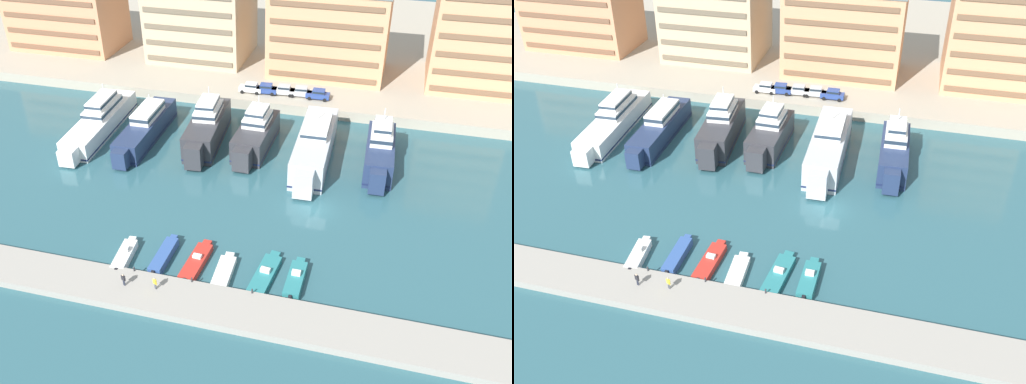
# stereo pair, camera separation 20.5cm
# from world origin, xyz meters

# --- Properties ---
(ground_plane) EXTENTS (400.00, 400.00, 0.00)m
(ground_plane) POSITION_xyz_m (0.00, 0.00, 0.00)
(ground_plane) COLOR #2D5B66
(quay_promenade) EXTENTS (180.00, 70.00, 1.80)m
(quay_promenade) POSITION_xyz_m (0.00, 61.27, 0.90)
(quay_promenade) COLOR #ADA38E
(quay_promenade) RESTS_ON ground
(pier_dock) EXTENTS (120.00, 5.63, 0.89)m
(pier_dock) POSITION_xyz_m (0.00, -20.99, 0.45)
(pier_dock) COLOR #9E998E
(pier_dock) RESTS_ON ground
(yacht_white_far_left) EXTENTS (5.65, 23.19, 7.23)m
(yacht_white_far_left) POSITION_xyz_m (-38.12, 12.44, 1.97)
(yacht_white_far_left) COLOR white
(yacht_white_far_left) RESTS_ON ground
(yacht_navy_left) EXTENTS (4.36, 20.25, 6.58)m
(yacht_navy_left) POSITION_xyz_m (-29.88, 12.08, 1.95)
(yacht_navy_left) COLOR navy
(yacht_navy_left) RESTS_ON ground
(yacht_charcoal_mid_left) EXTENTS (5.96, 18.18, 8.56)m
(yacht_charcoal_mid_left) POSITION_xyz_m (-19.98, 13.43, 2.59)
(yacht_charcoal_mid_left) COLOR #333338
(yacht_charcoal_mid_left) RESTS_ON ground
(yacht_charcoal_center_left) EXTENTS (4.96, 15.54, 8.17)m
(yacht_charcoal_center_left) POSITION_xyz_m (-12.13, 13.58, 2.40)
(yacht_charcoal_center_left) COLOR #333338
(yacht_charcoal_center_left) RESTS_ON ground
(yacht_silver_center) EXTENTS (5.46, 22.12, 7.39)m
(yacht_silver_center) POSITION_xyz_m (-2.65, 12.27, 2.39)
(yacht_silver_center) COLOR silver
(yacht_silver_center) RESTS_ON ground
(yacht_navy_center_right) EXTENTS (4.60, 16.39, 8.50)m
(yacht_navy_center_right) POSITION_xyz_m (6.97, 13.12, 2.50)
(yacht_navy_center_right) COLOR navy
(yacht_navy_center_right) RESTS_ON ground
(motorboat_white_far_left) EXTENTS (2.18, 6.17, 1.51)m
(motorboat_white_far_left) POSITION_xyz_m (-20.39, -15.75, 0.52)
(motorboat_white_far_left) COLOR white
(motorboat_white_far_left) RESTS_ON ground
(motorboat_blue_left) EXTENTS (1.56, 7.00, 1.06)m
(motorboat_blue_left) POSITION_xyz_m (-15.85, -14.67, 0.53)
(motorboat_blue_left) COLOR #33569E
(motorboat_blue_left) RESTS_ON ground
(motorboat_red_mid_left) EXTENTS (2.19, 7.46, 1.25)m
(motorboat_red_mid_left) POSITION_xyz_m (-11.80, -14.63, 0.45)
(motorboat_red_mid_left) COLOR red
(motorboat_red_mid_left) RESTS_ON ground
(motorboat_white_center_left) EXTENTS (2.18, 6.65, 0.87)m
(motorboat_white_center_left) POSITION_xyz_m (-8.14, -15.70, 0.43)
(motorboat_white_center_left) COLOR white
(motorboat_white_center_left) RESTS_ON ground
(motorboat_teal_center) EXTENTS (2.74, 8.42, 1.27)m
(motorboat_teal_center) POSITION_xyz_m (-3.53, -14.94, 0.41)
(motorboat_teal_center) COLOR teal
(motorboat_teal_center) RESTS_ON ground
(motorboat_teal_center_right) EXTENTS (1.82, 6.61, 1.60)m
(motorboat_teal_center_right) POSITION_xyz_m (0.04, -14.74, 0.57)
(motorboat_teal_center_right) COLOR teal
(motorboat_teal_center_right) RESTS_ON ground
(car_white_far_left) EXTENTS (4.13, 1.97, 1.80)m
(car_white_far_left) POSITION_xyz_m (-17.22, 29.68, 2.78)
(car_white_far_left) COLOR white
(car_white_far_left) RESTS_ON quay_promenade
(car_blue_left) EXTENTS (4.21, 2.14, 1.80)m
(car_blue_left) POSITION_xyz_m (-14.54, 29.91, 2.78)
(car_blue_left) COLOR #28428E
(car_blue_left) RESTS_ON quay_promenade
(car_silver_mid_left) EXTENTS (4.18, 2.08, 1.80)m
(car_silver_mid_left) POSITION_xyz_m (-11.30, 30.23, 2.78)
(car_silver_mid_left) COLOR #B7BCC1
(car_silver_mid_left) RESTS_ON quay_promenade
(car_silver_center_left) EXTENTS (4.22, 2.18, 1.80)m
(car_silver_center_left) POSITION_xyz_m (-8.25, 30.33, 2.78)
(car_silver_center_left) COLOR #B7BCC1
(car_silver_center_left) RESTS_ON quay_promenade
(car_blue_center) EXTENTS (4.12, 1.96, 1.80)m
(car_blue_center) POSITION_xyz_m (-5.08, 29.99, 2.78)
(car_blue_center) COLOR #28428E
(car_blue_center) RESTS_ON quay_promenade
(apartment_block_far_left) EXTENTS (22.30, 13.64, 18.24)m
(apartment_block_far_left) POSITION_xyz_m (-60.56, 43.32, 9.97)
(apartment_block_far_left) COLOR tan
(apartment_block_far_left) RESTS_ON quay_promenade
(apartment_block_mid_left) EXTENTS (21.88, 14.46, 18.46)m
(apartment_block_mid_left) POSITION_xyz_m (-5.49, 43.04, 10.08)
(apartment_block_mid_left) COLOR tan
(apartment_block_mid_left) RESTS_ON quay_promenade
(apartment_block_center_left) EXTENTS (16.17, 16.36, 24.32)m
(apartment_block_center_left) POSITION_xyz_m (20.88, 44.45, 13.01)
(apartment_block_center_left) COLOR tan
(apartment_block_center_left) RESTS_ON quay_promenade
(pedestrian_near_edge) EXTENTS (0.56, 0.39, 1.60)m
(pedestrian_near_edge) POSITION_xyz_m (-14.42, -20.47, 1.84)
(pedestrian_near_edge) COLOR #4C515B
(pedestrian_near_edge) RESTS_ON pier_dock
(pedestrian_mid_deck) EXTENTS (0.60, 0.34, 1.61)m
(pedestrian_mid_deck) POSITION_xyz_m (-17.97, -20.83, 1.85)
(pedestrian_mid_deck) COLOR #282D3D
(pedestrian_mid_deck) RESTS_ON pier_dock
(bollard_west) EXTENTS (0.20, 0.20, 0.61)m
(bollard_west) POSITION_xyz_m (-17.91, -18.42, 1.22)
(bollard_west) COLOR #2D2D33
(bollard_west) RESTS_ON pier_dock
(bollard_west_mid) EXTENTS (0.20, 0.20, 0.61)m
(bollard_west_mid) POSITION_xyz_m (-10.97, -18.42, 1.22)
(bollard_west_mid) COLOR #2D2D33
(bollard_west_mid) RESTS_ON pier_dock
(bollard_east_mid) EXTENTS (0.20, 0.20, 0.61)m
(bollard_east_mid) POSITION_xyz_m (-4.03, -18.42, 1.22)
(bollard_east_mid) COLOR #2D2D33
(bollard_east_mid) RESTS_ON pier_dock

